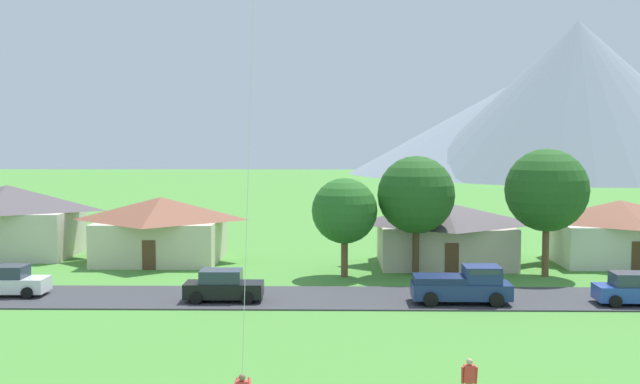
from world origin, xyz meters
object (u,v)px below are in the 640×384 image
(house_rightmost, at_px, (8,220))
(parked_car_black_west_end, at_px, (223,286))
(tree_left_of_center, at_px, (345,211))
(house_leftmost, at_px, (444,232))
(tree_center, at_px, (416,195))
(house_left_center, at_px, (161,228))
(parked_car_white_mid_east, at_px, (8,281))
(parked_car_blue_mid_west, at_px, (635,289))
(watcher_person, at_px, (469,382))
(house_right_center, at_px, (620,231))
(tree_right_of_center, at_px, (547,190))
(pickup_truck_navy_west_side, at_px, (464,285))

(house_rightmost, bearing_deg, parked_car_black_west_end, -40.90)
(house_rightmost, xyz_separation_m, tree_left_of_center, (24.96, -7.98, 1.44))
(house_leftmost, xyz_separation_m, tree_center, (-2.43, -4.21, 2.93))
(house_rightmost, bearing_deg, tree_center, -13.99)
(house_left_center, xyz_separation_m, parked_car_white_mid_east, (-5.74, -12.74, -1.53))
(house_leftmost, height_order, tree_center, tree_center)
(house_leftmost, height_order, parked_car_blue_mid_west, house_leftmost)
(house_left_center, distance_m, watcher_person, 34.75)
(house_right_center, bearing_deg, tree_left_of_center, -163.60)
(house_leftmost, relative_size, tree_right_of_center, 1.19)
(tree_left_of_center, bearing_deg, pickup_truck_navy_west_side, -52.80)
(tree_left_of_center, height_order, parked_car_white_mid_east, tree_left_of_center)
(house_leftmost, bearing_deg, watcher_person, -96.42)
(house_left_center, relative_size, pickup_truck_navy_west_side, 1.74)
(tree_center, xyz_separation_m, watcher_person, (-0.84, -24.89, -4.32))
(house_right_center, height_order, tree_left_of_center, tree_left_of_center)
(parked_car_blue_mid_west, xyz_separation_m, parked_car_white_mid_east, (-34.09, 1.70, 0.00))
(parked_car_blue_mid_west, bearing_deg, parked_car_white_mid_east, 177.14)
(house_left_center, bearing_deg, pickup_truck_navy_west_side, -36.46)
(tree_left_of_center, xyz_separation_m, parked_car_black_west_end, (-6.65, -7.87, -3.34))
(parked_car_black_west_end, distance_m, parked_car_white_mid_east, 12.25)
(pickup_truck_navy_west_side, distance_m, watcher_person, 16.25)
(tree_left_of_center, height_order, parked_car_blue_mid_west, tree_left_of_center)
(tree_left_of_center, bearing_deg, tree_right_of_center, 1.47)
(parked_car_white_mid_east, height_order, pickup_truck_navy_west_side, pickup_truck_navy_west_side)
(house_left_center, relative_size, parked_car_black_west_end, 2.15)
(house_leftmost, height_order, tree_right_of_center, tree_right_of_center)
(house_leftmost, distance_m, house_right_center, 12.52)
(house_leftmost, distance_m, parked_car_blue_mid_west, 15.61)
(house_leftmost, bearing_deg, parked_car_blue_mid_west, -58.08)
(tree_left_of_center, distance_m, parked_car_black_west_end, 10.83)
(parked_car_blue_mid_west, bearing_deg, watcher_person, -125.86)
(parked_car_black_west_end, bearing_deg, house_rightmost, 139.10)
(house_left_center, xyz_separation_m, tree_left_of_center, (13.10, -6.07, 1.82))
(pickup_truck_navy_west_side, bearing_deg, tree_left_of_center, 127.20)
(tree_center, bearing_deg, parked_car_black_west_end, -142.97)
(house_leftmost, height_order, parked_car_white_mid_east, house_leftmost)
(watcher_person, bearing_deg, parked_car_white_mid_east, 142.08)
(tree_left_of_center, height_order, parked_car_black_west_end, tree_left_of_center)
(tree_center, xyz_separation_m, tree_right_of_center, (8.26, -0.29, 0.32))
(house_left_center, xyz_separation_m, pickup_truck_navy_west_side, (19.33, -14.28, -1.33))
(house_leftmost, height_order, pickup_truck_navy_west_side, house_leftmost)
(parked_car_blue_mid_west, relative_size, pickup_truck_navy_west_side, 0.81)
(watcher_person, bearing_deg, pickup_truck_navy_west_side, 81.26)
(house_leftmost, bearing_deg, house_right_center, 4.22)
(house_left_center, distance_m, tree_center, 18.73)
(house_right_center, distance_m, tree_center, 16.04)
(tree_center, height_order, parked_car_white_mid_east, tree_center)
(house_right_center, height_order, parked_car_white_mid_east, house_right_center)
(parked_car_white_mid_east, relative_size, watcher_person, 2.52)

